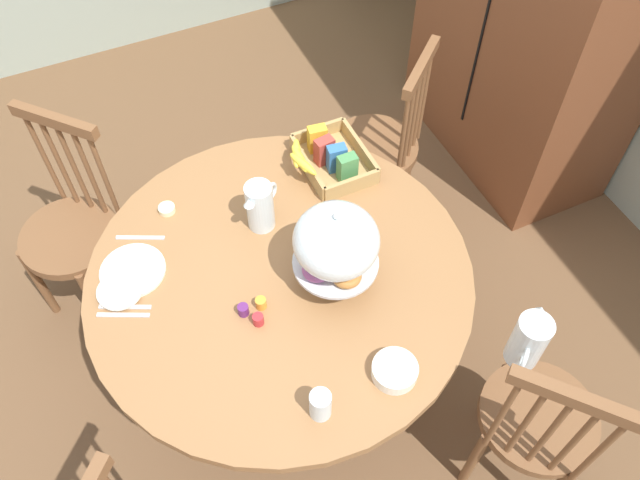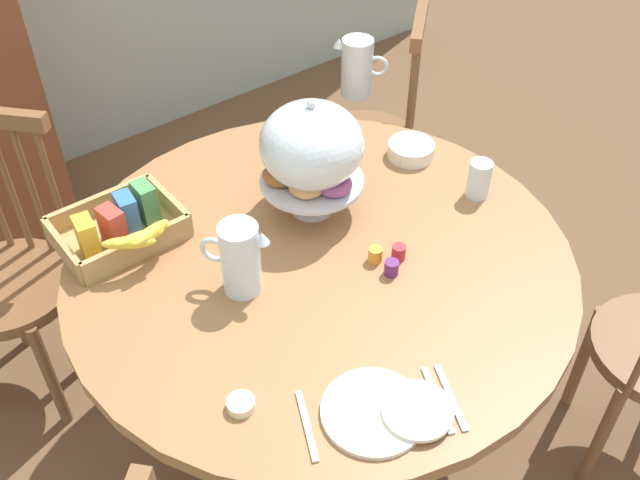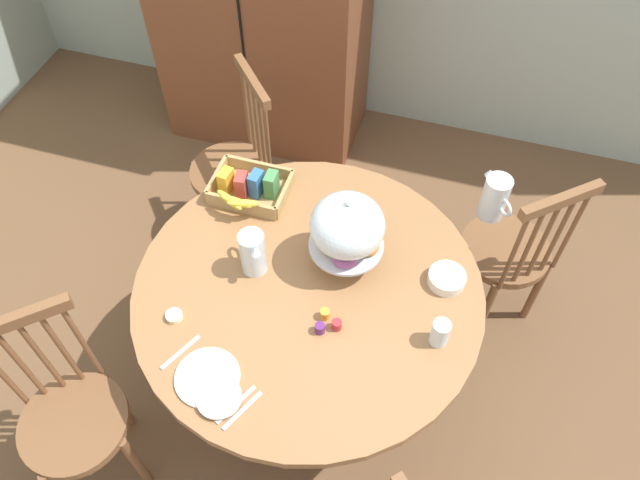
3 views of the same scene
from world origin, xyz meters
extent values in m
plane|color=brown|center=(0.00, 0.00, 0.00)|extent=(10.00, 10.00, 0.00)
cylinder|color=olive|center=(0.08, -0.08, 0.72)|extent=(1.31, 1.31, 0.04)
cylinder|color=brown|center=(0.08, -0.08, 0.39)|extent=(0.14, 0.14, 0.63)
cylinder|color=brown|center=(0.08, -0.08, 0.03)|extent=(0.56, 0.56, 0.06)
cylinder|color=brown|center=(0.80, 0.55, 0.45)|extent=(0.40, 0.40, 0.04)
cylinder|color=brown|center=(0.81, 0.74, 0.23)|extent=(0.04, 0.04, 0.45)
cylinder|color=brown|center=(0.60, 0.56, 0.23)|extent=(0.04, 0.04, 0.45)
cylinder|color=brown|center=(0.99, 0.53, 0.23)|extent=(0.04, 0.04, 0.45)
cylinder|color=brown|center=(0.78, 0.35, 0.23)|extent=(0.04, 0.04, 0.45)
cylinder|color=brown|center=(1.01, 0.52, 0.69)|extent=(0.02, 0.02, 0.48)
cylinder|color=brown|center=(0.95, 0.47, 0.69)|extent=(0.02, 0.02, 0.48)
cylinder|color=brown|center=(0.90, 0.43, 0.69)|extent=(0.02, 0.02, 0.48)
cylinder|color=brown|center=(0.85, 0.38, 0.69)|extent=(0.02, 0.02, 0.48)
cylinder|color=brown|center=(0.80, 0.33, 0.69)|extent=(0.02, 0.02, 0.48)
cube|color=brown|center=(0.90, 0.43, 0.95)|extent=(0.29, 0.26, 0.05)
cylinder|color=brown|center=(-0.56, 0.63, 0.45)|extent=(0.40, 0.40, 0.04)
cylinder|color=brown|center=(-0.75, 0.64, 0.23)|extent=(0.04, 0.04, 0.45)
cylinder|color=brown|center=(-0.57, 0.43, 0.23)|extent=(0.04, 0.04, 0.45)
cylinder|color=brown|center=(-0.54, 0.83, 0.23)|extent=(0.04, 0.04, 0.45)
cylinder|color=brown|center=(-0.36, 0.62, 0.23)|extent=(0.04, 0.04, 0.45)
cylinder|color=brown|center=(-0.53, 0.84, 0.69)|extent=(0.02, 0.02, 0.48)
cylinder|color=brown|center=(-0.48, 0.79, 0.69)|extent=(0.02, 0.02, 0.48)
cylinder|color=brown|center=(-0.44, 0.74, 0.69)|extent=(0.02, 0.02, 0.48)
cylinder|color=brown|center=(-0.39, 0.69, 0.69)|extent=(0.02, 0.02, 0.48)
cylinder|color=brown|center=(-0.34, 0.63, 0.69)|extent=(0.02, 0.02, 0.48)
cube|color=brown|center=(-0.44, 0.74, 0.95)|extent=(0.27, 0.29, 0.05)
cylinder|color=brown|center=(-0.62, -0.72, 0.45)|extent=(0.40, 0.40, 0.04)
cylinder|color=brown|center=(-0.43, -0.73, 0.23)|extent=(0.04, 0.04, 0.45)
cylinder|color=brown|center=(-0.82, -0.71, 0.23)|extent=(0.04, 0.04, 0.45)
cylinder|color=brown|center=(-0.62, -0.52, 0.23)|extent=(0.04, 0.04, 0.45)
cylinder|color=brown|center=(-0.84, -0.70, 0.69)|extent=(0.02, 0.02, 0.48)
cylinder|color=brown|center=(-0.78, -0.65, 0.69)|extent=(0.02, 0.02, 0.48)
cylinder|color=brown|center=(-0.73, -0.60, 0.69)|extent=(0.02, 0.02, 0.48)
cylinder|color=brown|center=(-0.68, -0.56, 0.69)|extent=(0.02, 0.02, 0.48)
cylinder|color=brown|center=(-0.63, -0.51, 0.69)|extent=(0.02, 0.02, 0.48)
cube|color=brown|center=(-0.73, -0.60, 0.95)|extent=(0.29, 0.27, 0.05)
cylinder|color=silver|center=(0.18, 0.08, 0.75)|extent=(0.12, 0.12, 0.02)
cylinder|color=silver|center=(0.18, 0.08, 0.79)|extent=(0.03, 0.03, 0.09)
cylinder|color=silver|center=(0.18, 0.08, 0.84)|extent=(0.28, 0.28, 0.01)
torus|color=#B27033|center=(0.25, 0.08, 0.86)|extent=(0.10, 0.10, 0.03)
torus|color=#D19347|center=(0.21, 0.15, 0.86)|extent=(0.10, 0.10, 0.03)
torus|color=#935628|center=(0.11, 0.13, 0.86)|extent=(0.10, 0.10, 0.03)
torus|color=tan|center=(0.13, 0.05, 0.86)|extent=(0.10, 0.10, 0.03)
torus|color=#994C84|center=(0.19, 0.01, 0.86)|extent=(0.10, 0.10, 0.03)
ellipsoid|color=silver|center=(0.18, 0.08, 0.95)|extent=(0.27, 0.27, 0.22)
sphere|color=silver|center=(0.18, 0.08, 1.07)|extent=(0.02, 0.02, 0.02)
cylinder|color=silver|center=(-0.14, -0.05, 0.84)|extent=(0.10, 0.10, 0.19)
cylinder|color=orange|center=(-0.14, -0.05, 0.81)|extent=(0.08, 0.08, 0.13)
cone|color=silver|center=(-0.11, -0.10, 0.92)|extent=(0.05, 0.05, 0.03)
torus|color=silver|center=(-0.18, 0.00, 0.85)|extent=(0.05, 0.07, 0.07)
cylinder|color=silver|center=(0.67, 0.47, 0.84)|extent=(0.11, 0.11, 0.20)
cylinder|color=white|center=(0.67, 0.47, 0.81)|extent=(0.09, 0.09, 0.13)
cone|color=silver|center=(0.63, 0.52, 0.92)|extent=(0.05, 0.05, 0.03)
torus|color=silver|center=(0.72, 0.42, 0.85)|extent=(0.06, 0.06, 0.07)
cube|color=tan|center=(-0.29, 0.30, 0.75)|extent=(0.30, 0.22, 0.01)
cube|color=tan|center=(-0.29, 0.19, 0.78)|extent=(0.30, 0.02, 0.07)
cube|color=tan|center=(-0.29, 0.41, 0.78)|extent=(0.30, 0.02, 0.07)
cube|color=tan|center=(-0.44, 0.30, 0.78)|extent=(0.02, 0.22, 0.07)
cube|color=tan|center=(-0.14, 0.30, 0.78)|extent=(0.02, 0.22, 0.07)
cube|color=gold|center=(-0.38, 0.27, 0.81)|extent=(0.05, 0.08, 0.11)
cube|color=#B23D33|center=(-0.32, 0.27, 0.81)|extent=(0.05, 0.08, 0.11)
cube|color=#336BAD|center=(-0.26, 0.30, 0.81)|extent=(0.05, 0.08, 0.11)
cube|color=#47894C|center=(-0.20, 0.31, 0.81)|extent=(0.04, 0.07, 0.11)
ellipsoid|color=yellow|center=(-0.32, 0.16, 0.84)|extent=(0.14, 0.08, 0.05)
ellipsoid|color=yellow|center=(-0.29, 0.16, 0.84)|extent=(0.13, 0.03, 0.05)
ellipsoid|color=yellow|center=(-0.26, 0.16, 0.84)|extent=(0.14, 0.08, 0.05)
cylinder|color=white|center=(-0.13, -0.52, 0.75)|extent=(0.22, 0.22, 0.01)
cylinder|color=white|center=(-0.07, -0.58, 0.76)|extent=(0.15, 0.15, 0.01)
cylinder|color=white|center=(0.56, 0.09, 0.76)|extent=(0.14, 0.14, 0.04)
cylinder|color=silver|center=(0.58, -0.16, 0.80)|extent=(0.06, 0.06, 0.11)
cylinder|color=beige|center=(-0.34, -0.34, 0.75)|extent=(0.06, 0.06, 0.02)
cylinder|color=#B7282D|center=(0.23, -0.21, 0.76)|extent=(0.04, 0.04, 0.04)
cylinder|color=orange|center=(0.17, -0.18, 0.76)|extent=(0.04, 0.04, 0.04)
cylinder|color=#5B2366|center=(0.17, -0.24, 0.76)|extent=(0.04, 0.04, 0.04)
cube|color=silver|center=(-0.01, -0.58, 0.74)|extent=(0.09, 0.16, 0.01)
cube|color=silver|center=(0.02, -0.60, 0.74)|extent=(0.09, 0.16, 0.01)
cube|color=silver|center=(-0.26, -0.46, 0.74)|extent=(0.09, 0.16, 0.01)
camera|label=1|loc=(1.23, -0.46, 2.55)|focal=36.39mm
camera|label=2|loc=(-0.75, -1.13, 1.99)|focal=40.08mm
camera|label=3|loc=(0.49, -1.27, 2.67)|focal=34.80mm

